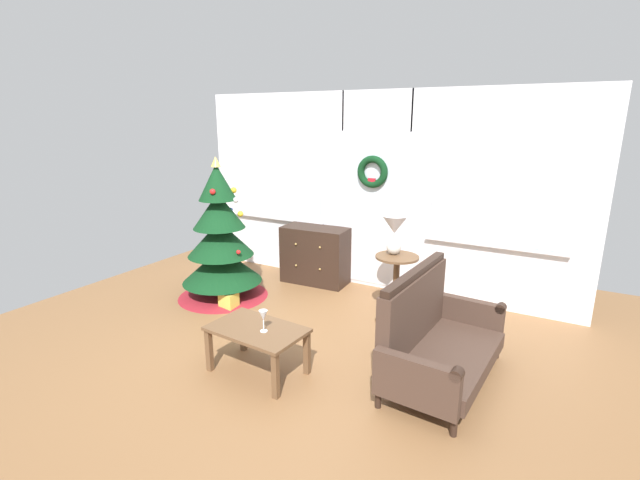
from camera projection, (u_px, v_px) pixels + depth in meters
name	position (u px, v px, depth m)	size (l,w,h in m)	color
ground_plane	(288.00, 350.00, 4.42)	(6.76, 6.76, 0.00)	brown
back_wall_with_door	(375.00, 192.00, 5.83)	(5.20, 0.19, 2.55)	white
christmas_tree	(221.00, 246.00, 5.59)	(1.13, 1.13, 1.77)	#4C331E
dresser_cabinet	(315.00, 255.00, 6.16)	(0.92, 0.48, 0.78)	black
settee_sofa	(433.00, 337.00, 3.87)	(0.81, 1.48, 0.96)	black
side_table	(396.00, 274.00, 5.01)	(0.50, 0.48, 0.74)	brown
table_lamp	(394.00, 230.00, 4.94)	(0.28, 0.28, 0.44)	silver
coffee_table	(257.00, 335.00, 3.95)	(0.87, 0.58, 0.43)	brown
wine_glass	(263.00, 316.00, 3.83)	(0.08, 0.08, 0.20)	silver
gift_box	(229.00, 300.00, 5.39)	(0.19, 0.17, 0.19)	#D8C64C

